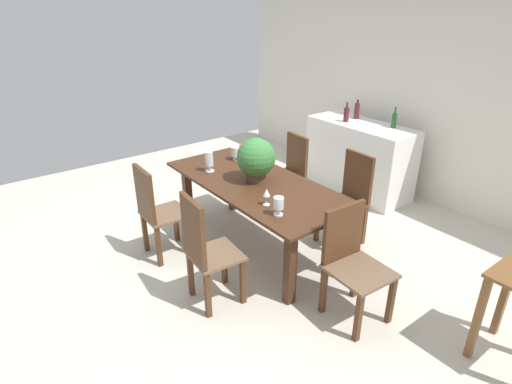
% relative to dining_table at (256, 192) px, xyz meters
% --- Properties ---
extents(ground_plane, '(7.04, 7.04, 0.00)m').
position_rel_dining_table_xyz_m(ground_plane, '(0.00, -0.05, -0.65)').
color(ground_plane, beige).
extents(back_wall, '(6.40, 0.10, 2.60)m').
position_rel_dining_table_xyz_m(back_wall, '(0.00, 2.55, 0.65)').
color(back_wall, silver).
rests_on(back_wall, ground).
extents(dining_table, '(2.09, 0.94, 0.76)m').
position_rel_dining_table_xyz_m(dining_table, '(0.00, 0.00, 0.00)').
color(dining_table, '#422616').
rests_on(dining_table, ground).
extents(chair_near_right, '(0.45, 0.44, 1.03)m').
position_rel_dining_table_xyz_m(chair_near_right, '(0.46, -0.89, -0.09)').
color(chair_near_right, '#4C2D19').
rests_on(chair_near_right, ground).
extents(chair_far_left, '(0.43, 0.44, 0.96)m').
position_rel_dining_table_xyz_m(chair_far_left, '(-0.46, 0.88, -0.12)').
color(chair_far_left, '#4C2D19').
rests_on(chair_far_left, ground).
extents(chair_foot_end, '(0.50, 0.48, 0.95)m').
position_rel_dining_table_xyz_m(chair_foot_end, '(1.26, 0.01, -0.12)').
color(chair_foot_end, '#4C2D19').
rests_on(chair_foot_end, ground).
extents(chair_near_left, '(0.43, 0.44, 0.99)m').
position_rel_dining_table_xyz_m(chair_near_left, '(-0.47, -0.89, -0.11)').
color(chair_near_left, '#4C2D19').
rests_on(chair_near_left, ground).
extents(chair_far_right, '(0.42, 0.46, 0.99)m').
position_rel_dining_table_xyz_m(chair_far_right, '(0.47, 0.89, -0.11)').
color(chair_far_right, '#4C2D19').
rests_on(chair_far_right, ground).
extents(flower_centerpiece, '(0.39, 0.39, 0.44)m').
position_rel_dining_table_xyz_m(flower_centerpiece, '(-0.03, 0.02, 0.35)').
color(flower_centerpiece, '#4C3828').
rests_on(flower_centerpiece, dining_table).
extents(crystal_vase_left, '(0.11, 0.11, 0.15)m').
position_rel_dining_table_xyz_m(crystal_vase_left, '(-0.64, 0.21, 0.21)').
color(crystal_vase_left, silver).
rests_on(crystal_vase_left, dining_table).
extents(crystal_vase_center_near, '(0.10, 0.10, 0.22)m').
position_rel_dining_table_xyz_m(crystal_vase_center_near, '(-0.52, -0.22, 0.24)').
color(crystal_vase_center_near, silver).
rests_on(crystal_vase_center_near, dining_table).
extents(crystal_vase_right, '(0.09, 0.09, 0.17)m').
position_rel_dining_table_xyz_m(crystal_vase_right, '(0.68, -0.28, 0.22)').
color(crystal_vase_right, silver).
rests_on(crystal_vase_right, dining_table).
extents(wine_glass, '(0.06, 0.06, 0.16)m').
position_rel_dining_table_xyz_m(wine_glass, '(0.46, -0.24, 0.23)').
color(wine_glass, silver).
rests_on(wine_glass, dining_table).
extents(kitchen_counter, '(1.45, 0.60, 0.96)m').
position_rel_dining_table_xyz_m(kitchen_counter, '(-0.33, 1.99, -0.17)').
color(kitchen_counter, white).
rests_on(kitchen_counter, ground).
extents(wine_bottle_green, '(0.06, 0.06, 0.27)m').
position_rel_dining_table_xyz_m(wine_bottle_green, '(0.04, 2.14, 0.41)').
color(wine_bottle_green, '#194C1E').
rests_on(wine_bottle_green, kitchen_counter).
extents(wine_bottle_amber, '(0.07, 0.07, 0.26)m').
position_rel_dining_table_xyz_m(wine_bottle_amber, '(-0.54, 2.12, 0.42)').
color(wine_bottle_amber, '#511E28').
rests_on(wine_bottle_amber, kitchen_counter).
extents(wine_bottle_dark, '(0.07, 0.07, 0.26)m').
position_rel_dining_table_xyz_m(wine_bottle_dark, '(-0.52, 1.89, 0.41)').
color(wine_bottle_dark, '#511E28').
rests_on(wine_bottle_dark, kitchen_counter).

